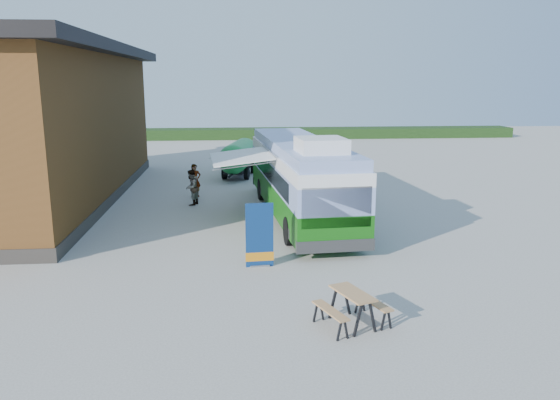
{
  "coord_description": "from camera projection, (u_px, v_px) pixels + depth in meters",
  "views": [
    {
      "loc": [
        -0.69,
        -17.41,
        5.82
      ],
      "look_at": [
        1.03,
        2.52,
        1.4
      ],
      "focal_mm": 35.0,
      "sensor_mm": 36.0,
      "label": 1
    }
  ],
  "objects": [
    {
      "name": "ground",
      "position": [
        256.0,
        258.0,
        18.25
      ],
      "size": [
        100.0,
        100.0,
        0.0
      ],
      "primitive_type": "plane",
      "color": "#BCB7AD",
      "rests_on": "ground"
    },
    {
      "name": "barn",
      "position": [
        29.0,
        127.0,
        26.33
      ],
      "size": [
        9.6,
        21.2,
        7.5
      ],
      "color": "brown",
      "rests_on": "ground"
    },
    {
      "name": "hedge",
      "position": [
        318.0,
        133.0,
        55.78
      ],
      "size": [
        40.0,
        3.0,
        1.0
      ],
      "primitive_type": "cube",
      "color": "#264419",
      "rests_on": "ground"
    },
    {
      "name": "bus",
      "position": [
        300.0,
        175.0,
        23.36
      ],
      "size": [
        3.58,
        12.58,
        3.82
      ],
      "rotation": [
        0.0,
        0.0,
        0.08
      ],
      "color": "#196811",
      "rests_on": "ground"
    },
    {
      "name": "awning",
      "position": [
        246.0,
        154.0,
        22.86
      ],
      "size": [
        2.9,
        4.32,
        0.52
      ],
      "rotation": [
        0.0,
        0.0,
        0.08
      ],
      "color": "white",
      "rests_on": "ground"
    },
    {
      "name": "banner",
      "position": [
        260.0,
        241.0,
        17.18
      ],
      "size": [
        0.9,
        0.23,
        2.08
      ],
      "rotation": [
        0.0,
        0.0,
        0.08
      ],
      "color": "navy",
      "rests_on": "ground"
    },
    {
      "name": "picnic_table",
      "position": [
        352.0,
        301.0,
        13.08
      ],
      "size": [
        1.87,
        1.77,
        0.85
      ],
      "rotation": [
        0.0,
        0.0,
        0.36
      ],
      "color": "tan",
      "rests_on": "ground"
    },
    {
      "name": "person_a",
      "position": [
        195.0,
        180.0,
        27.57
      ],
      "size": [
        0.72,
        0.61,
        1.68
      ],
      "primitive_type": "imported",
      "rotation": [
        0.0,
        0.0,
        0.42
      ],
      "color": "#999999",
      "rests_on": "ground"
    },
    {
      "name": "person_b",
      "position": [
        191.0,
        187.0,
        25.73
      ],
      "size": [
        0.88,
        0.99,
        1.7
      ],
      "primitive_type": "imported",
      "rotation": [
        0.0,
        0.0,
        -1.92
      ],
      "color": "#999999",
      "rests_on": "ground"
    },
    {
      "name": "slurry_tanker",
      "position": [
        239.0,
        156.0,
        33.45
      ],
      "size": [
        2.51,
        5.75,
        2.16
      ],
      "rotation": [
        0.0,
        0.0,
        -0.21
      ],
      "color": "#1A913B",
      "rests_on": "ground"
    }
  ]
}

